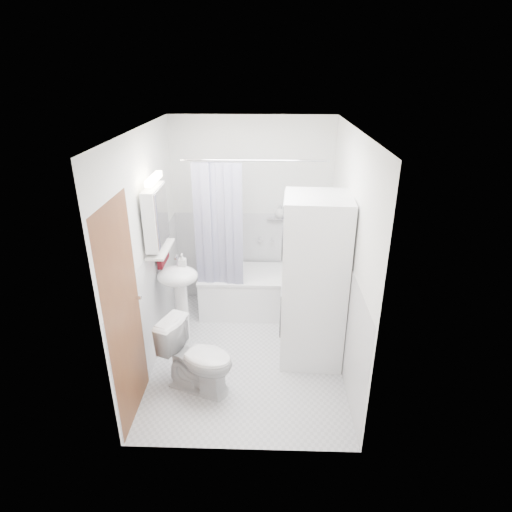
{
  "coord_description": "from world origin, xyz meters",
  "views": [
    {
      "loc": [
        0.21,
        -3.88,
        2.92
      ],
      "look_at": [
        0.09,
        0.15,
        1.11
      ],
      "focal_mm": 30.0,
      "sensor_mm": 36.0,
      "label": 1
    }
  ],
  "objects_px": {
    "sink": "(179,288)",
    "washer_dryer": "(314,282)",
    "toilet": "(198,358)",
    "bathtub": "(256,290)"
  },
  "relations": [
    {
      "from": "sink",
      "to": "toilet",
      "type": "height_order",
      "value": "sink"
    },
    {
      "from": "washer_dryer",
      "to": "toilet",
      "type": "distance_m",
      "value": 1.37
    },
    {
      "from": "sink",
      "to": "washer_dryer",
      "type": "xyz_separation_m",
      "value": [
        1.43,
        -0.19,
        0.2
      ]
    },
    {
      "from": "washer_dryer",
      "to": "sink",
      "type": "bearing_deg",
      "value": 175.85
    },
    {
      "from": "washer_dryer",
      "to": "toilet",
      "type": "bearing_deg",
      "value": -150.29
    },
    {
      "from": "sink",
      "to": "washer_dryer",
      "type": "relative_size",
      "value": 0.58
    },
    {
      "from": "toilet",
      "to": "bathtub",
      "type": "bearing_deg",
      "value": 2.23
    },
    {
      "from": "sink",
      "to": "toilet",
      "type": "bearing_deg",
      "value": -67.86
    },
    {
      "from": "bathtub",
      "to": "washer_dryer",
      "type": "height_order",
      "value": "washer_dryer"
    },
    {
      "from": "toilet",
      "to": "washer_dryer",
      "type": "bearing_deg",
      "value": -42.46
    }
  ]
}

